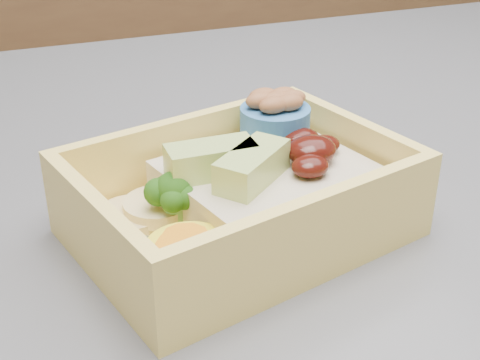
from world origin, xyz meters
name	(u,v)px	position (x,y,z in m)	size (l,w,h in m)	color
bento_box	(247,194)	(0.02, -0.14, 0.95)	(0.23, 0.19, 0.07)	#FFDB69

